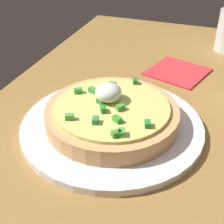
# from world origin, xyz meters

# --- Properties ---
(dining_table) EXTENTS (1.15, 0.68, 0.02)m
(dining_table) POSITION_xyz_m (0.00, 0.00, 0.01)
(dining_table) COLOR olive
(dining_table) RESTS_ON ground
(plate) EXTENTS (0.29, 0.29, 0.01)m
(plate) POSITION_xyz_m (-0.03, -0.10, 0.03)
(plate) COLOR white
(plate) RESTS_ON dining_table
(pizza) EXTENTS (0.21, 0.21, 0.06)m
(pizza) POSITION_xyz_m (-0.03, -0.10, 0.05)
(pizza) COLOR tan
(pizza) RESTS_ON plate
(napkin) EXTENTS (0.14, 0.14, 0.00)m
(napkin) POSITION_xyz_m (-0.26, -0.03, 0.02)
(napkin) COLOR red
(napkin) RESTS_ON dining_table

